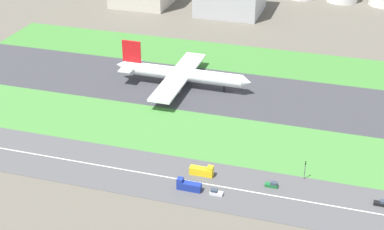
# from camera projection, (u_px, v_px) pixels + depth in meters

# --- Properties ---
(ground_plane) EXTENTS (800.00, 800.00, 0.00)m
(ground_plane) POSITION_uv_depth(u_px,v_px,m) (237.00, 94.00, 265.36)
(ground_plane) COLOR #5B564C
(runway) EXTENTS (280.00, 46.00, 0.10)m
(runway) POSITION_uv_depth(u_px,v_px,m) (237.00, 94.00, 265.33)
(runway) COLOR #38383D
(runway) RESTS_ON ground_plane
(grass_median_north) EXTENTS (280.00, 36.00, 0.10)m
(grass_median_north) POSITION_uv_depth(u_px,v_px,m) (255.00, 60.00, 299.96)
(grass_median_north) COLOR #3D7A33
(grass_median_north) RESTS_ON ground_plane
(grass_median_south) EXTENTS (280.00, 36.00, 0.10)m
(grass_median_south) POSITION_uv_depth(u_px,v_px,m) (214.00, 137.00, 230.71)
(grass_median_south) COLOR #427F38
(grass_median_south) RESTS_ON ground_plane
(highway) EXTENTS (280.00, 28.00, 0.10)m
(highway) POSITION_uv_depth(u_px,v_px,m) (190.00, 181.00, 203.68)
(highway) COLOR #4C4C4F
(highway) RESTS_ON ground_plane
(highway_centerline) EXTENTS (266.00, 0.50, 0.01)m
(highway_centerline) POSITION_uv_depth(u_px,v_px,m) (190.00, 181.00, 203.66)
(highway_centerline) COLOR silver
(highway_centerline) RESTS_ON highway
(airliner) EXTENTS (65.00, 56.00, 19.70)m
(airliner) POSITION_uv_depth(u_px,v_px,m) (179.00, 74.00, 269.55)
(airliner) COLOR white
(airliner) RESTS_ON runway
(truck_0) EXTENTS (8.40, 2.50, 4.00)m
(truck_0) POSITION_uv_depth(u_px,v_px,m) (202.00, 171.00, 206.36)
(truck_0) COLOR yellow
(truck_0) RESTS_ON highway
(truck_1) EXTENTS (8.40, 2.50, 4.00)m
(truck_1) POSITION_uv_depth(u_px,v_px,m) (188.00, 186.00, 198.43)
(truck_1) COLOR navy
(truck_1) RESTS_ON highway
(car_0) EXTENTS (4.40, 1.80, 2.00)m
(car_0) POSITION_uv_depth(u_px,v_px,m) (216.00, 192.00, 196.29)
(car_0) COLOR silver
(car_0) RESTS_ON highway
(car_2) EXTENTS (4.40, 1.80, 2.00)m
(car_2) POSITION_uv_depth(u_px,v_px,m) (381.00, 203.00, 190.98)
(car_2) COLOR black
(car_2) RESTS_ON highway
(car_1) EXTENTS (4.40, 1.80, 2.00)m
(car_1) POSITION_uv_depth(u_px,v_px,m) (272.00, 185.00, 200.27)
(car_1) COLOR #19662D
(car_1) RESTS_ON highway
(traffic_light) EXTENTS (0.36, 0.50, 7.20)m
(traffic_light) POSITION_uv_depth(u_px,v_px,m) (305.00, 169.00, 202.89)
(traffic_light) COLOR #4C4C51
(traffic_light) RESTS_ON highway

